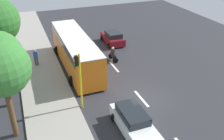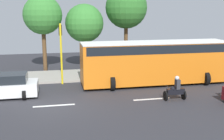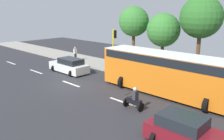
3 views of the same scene
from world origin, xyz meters
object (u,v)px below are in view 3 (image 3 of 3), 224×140
Objects in this scene: street_tree_south at (201,17)px; street_tree_north at (134,22)px; motorcycle at (134,100)px; city_bus at (168,71)px; car_white at (69,66)px; traffic_light_corner at (114,45)px; street_tree_center at (163,30)px; pedestrian_by_tree at (206,75)px; pedestrian_near_signal at (75,53)px; car_maroon at (186,133)px.

street_tree_north is (-0.31, 7.60, -0.64)m from street_tree_south.
city_bus is at bearing -1.72° from motorcycle.
city_bus reaches higher than motorcycle.
street_tree_south reaches higher than motorcycle.
car_white is 13.56m from street_tree_south.
traffic_light_corner is at bearing -163.75° from street_tree_north.
city_bus is at bearing -144.76° from street_tree_center.
traffic_light_corner reaches higher than pedestrian_by_tree.
motorcycle is (-2.66, -10.57, -0.07)m from car_white.
motorcycle is at bearing 178.28° from city_bus.
pedestrian_by_tree is at bearing -85.81° from pedestrian_near_signal.
street_tree_center reaches higher than car_maroon.
street_tree_center is (0.33, -3.67, -0.75)m from street_tree_north.
street_tree_north is (6.14, 8.25, 3.11)m from city_bus.
pedestrian_near_signal is 7.98m from traffic_light_corner.
motorcycle reaches higher than car_white.
street_tree_north reaches higher than city_bus.
car_white is 1.21× the size of car_maroon.
car_maroon is 0.63× the size of street_tree_center.
motorcycle is at bearing 69.10° from car_maroon.
car_white is at bearing 124.29° from traffic_light_corner.
street_tree_center is at bearing 89.68° from street_tree_south.
pedestrian_near_signal reaches higher than car_white.
car_maroon is at bearing -142.16° from city_bus.
motorcycle is (-3.90, 0.12, -1.20)m from city_bus.
street_tree_center is (12.09, 8.93, 3.50)m from car_maroon.
car_white is 10.82m from city_bus.
pedestrian_by_tree is at bearing -104.20° from street_tree_north.
traffic_light_corner reaches higher than city_bus.
car_white is 8.86m from street_tree_north.
car_white is 5.14m from traffic_light_corner.
car_white is at bearing -134.42° from pedestrian_near_signal.
city_bus reaches higher than car_white.
city_bus is 7.08m from traffic_light_corner.
street_tree_center reaches higher than motorcycle.
motorcycle is 7.76m from pedestrian_by_tree.
city_bus is 7.19× the size of motorcycle.
traffic_light_corner reaches higher than pedestrian_near_signal.
car_maroon is 15.43m from street_tree_center.
motorcycle is at bearing -114.03° from pedestrian_near_signal.
city_bus is at bearing -126.68° from street_tree_north.
motorcycle is 0.91× the size of pedestrian_by_tree.
car_maroon is 0.57× the size of street_tree_north.
street_tree_north reaches higher than car_white.
street_tree_south is 7.63m from street_tree_north.
city_bus is (5.61, 4.36, 1.14)m from car_maroon.
traffic_light_corner reaches higher than motorcycle.
car_white is at bearing 141.64° from street_tree_center.
traffic_light_corner is 0.67× the size of street_tree_north.
street_tree_north is (10.04, 8.13, 4.32)m from motorcycle.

